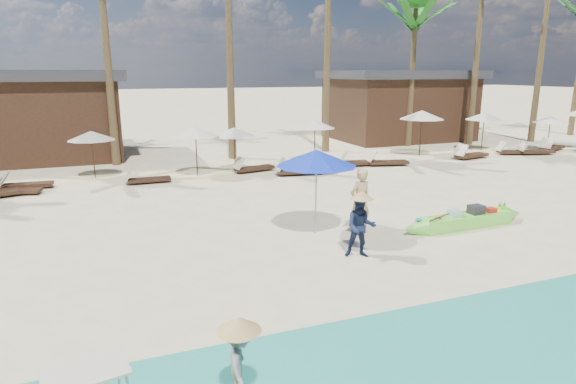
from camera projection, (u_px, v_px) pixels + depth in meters
name	position (u px, v px, depth m)	size (l,w,h in m)	color
ground	(296.00, 267.00, 10.68)	(240.00, 240.00, 0.00)	beige
green_canoe	(465.00, 220.00, 13.42)	(4.60, 0.70, 0.58)	#6EDD43
tourist	(360.00, 201.00, 12.71)	(0.65, 0.43, 1.78)	tan
vendor_green	(361.00, 227.00, 11.11)	(0.71, 0.56, 1.47)	#161F3D
vendor_yellow	(240.00, 363.00, 6.01)	(0.65, 0.37, 1.01)	gray
blue_umbrella	(316.00, 158.00, 12.43)	(2.11, 2.11, 2.27)	#99999E
resort_parasol_4	(91.00, 136.00, 19.23)	(1.87, 1.87, 1.92)	#362116
lounger_4_left	(13.00, 190.00, 16.92)	(1.72, 0.90, 0.56)	#362116
lounger_4_right	(24.00, 184.00, 17.75)	(1.82, 0.66, 0.61)	#362116
resort_parasol_5	(195.00, 132.00, 19.67)	(1.98, 1.98, 2.04)	#362116
lounger_5_left	(146.00, 179.00, 18.65)	(1.71, 0.53, 0.58)	#362116
resort_parasol_6	(234.00, 132.00, 20.33)	(1.88, 1.88, 1.94)	#362116
lounger_6_left	(252.00, 167.00, 20.77)	(1.90, 0.92, 0.62)	#362116
lounger_6_right	(297.00, 170.00, 20.13)	(2.02, 0.89, 0.66)	#362116
resort_parasol_7	(315.00, 124.00, 22.85)	(1.94, 1.94, 2.00)	#362116
lounger_7_left	(310.00, 169.00, 20.40)	(1.92, 0.98, 0.62)	#362116
lounger_7_right	(355.00, 161.00, 22.03)	(2.02, 0.74, 0.67)	#362116
resort_parasol_8	(422.00, 115.00, 24.40)	(2.25, 2.25, 2.32)	#362116
lounger_8_left	(385.00, 161.00, 22.16)	(2.01, 1.03, 0.66)	#362116
resort_parasol_9	(484.00, 116.00, 26.16)	(2.01, 2.01, 2.07)	#362116
lounger_9_left	(470.00, 154.00, 23.93)	(2.07, 0.96, 0.68)	#362116
lounger_9_right	(513.00, 151.00, 25.11)	(1.93, 1.12, 0.63)	#362116
resort_parasol_10	(551.00, 120.00, 26.14)	(1.82, 1.82, 1.88)	#362116
lounger_10_left	(534.00, 151.00, 25.11)	(2.01, 1.02, 0.65)	#362116
lounger_10_right	(551.00, 147.00, 26.32)	(2.07, 1.19, 0.67)	#362116
palm_6	(415.00, 19.00, 26.55)	(2.08, 2.08, 8.51)	brown
pavilion_west	(10.00, 115.00, 23.28)	(10.80, 6.60, 4.30)	#362116
pavilion_east	(398.00, 104.00, 30.83)	(8.80, 6.60, 4.30)	#362116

